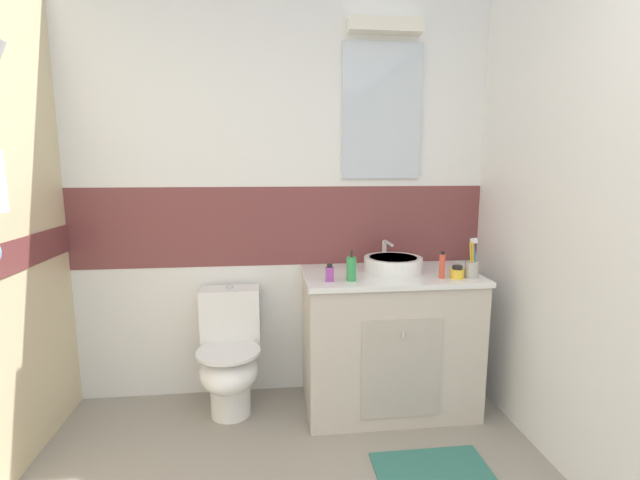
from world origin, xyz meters
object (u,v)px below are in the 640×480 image
Objects in this scene: sink_basin at (393,264)px; toothbrush_cup at (472,267)px; toilet at (230,356)px; perfume_flask_small at (330,273)px; soap_dispenser at (351,269)px; hair_gel_jar at (457,273)px; toothpaste_tube_upright at (442,265)px.

sink_basin is 1.71× the size of toothbrush_cup.
toilet is 0.82m from perfume_flask_small.
toilet is 3.28× the size of toothbrush_cup.
soap_dispenser reaches higher than sink_basin.
toothbrush_cup reaches higher than toilet.
perfume_flask_small is at bearing 179.42° from hair_gel_jar.
toothpaste_tube_upright is (-0.09, 0.01, 0.04)m from hair_gel_jar.
sink_basin reaches higher than toilet.
perfume_flask_small is 0.64m from toothpaste_tube_upright.
hair_gel_jar is at bearing -0.58° from perfume_flask_small.
soap_dispenser is 0.52m from toothpaste_tube_upright.
perfume_flask_small is (0.57, -0.21, 0.55)m from toilet.
hair_gel_jar is (0.61, -0.01, -0.04)m from soap_dispenser.
hair_gel_jar is (-0.09, -0.00, -0.03)m from toothbrush_cup.
sink_basin is at bearing -1.17° from toilet.
toothbrush_cup reaches higher than sink_basin.
soap_dispenser reaches higher than toothpaste_tube_upright.
hair_gel_jar is 0.51× the size of toothpaste_tube_upright.
toothpaste_tube_upright is (0.64, 0.00, 0.03)m from perfume_flask_small.
sink_basin is 4.90× the size of hair_gel_jar.
hair_gel_jar is (1.30, -0.21, 0.53)m from toilet.
soap_dispenser is 1.73× the size of perfume_flask_small.
toilet is 9.38× the size of hair_gel_jar.
soap_dispenser is at bearing -147.83° from sink_basin.
sink_basin reaches higher than toothpaste_tube_upright.
toothbrush_cup is 0.69m from soap_dispenser.
toothpaste_tube_upright is (0.52, -0.01, 0.01)m from soap_dispenser.
sink_basin reaches higher than hair_gel_jar.
soap_dispenser is (-0.69, 0.01, 0.01)m from toothbrush_cup.
soap_dispenser is (-0.29, -0.18, 0.02)m from sink_basin.
toothbrush_cup is 2.86× the size of hair_gel_jar.
sink_basin is 3.92× the size of perfume_flask_small.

